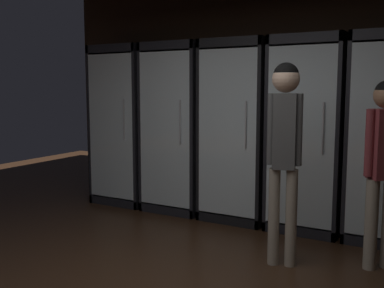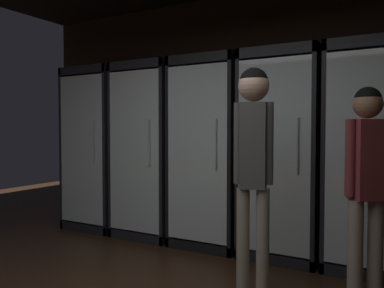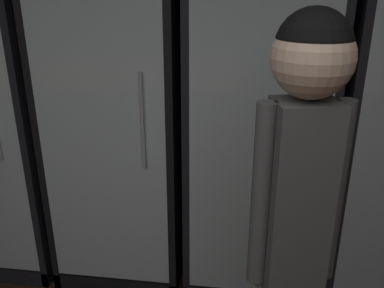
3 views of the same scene
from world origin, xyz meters
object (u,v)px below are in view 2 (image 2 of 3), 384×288
cooler_center (212,154)px  cooler_far_right (372,159)px  cooler_right (284,156)px  shopper_near (253,151)px  cooler_left (152,151)px  shopper_far (367,172)px  cooler_far_left (102,150)px

cooler_center → cooler_far_right: 1.61m
cooler_right → cooler_far_right: size_ratio=1.00×
cooler_center → cooler_right: bearing=-0.1°
shopper_near → cooler_far_right: bearing=58.8°
cooler_left → shopper_far: bearing=-18.6°
cooler_center → shopper_near: bearing=-51.9°
cooler_left → shopper_near: (1.71, -1.16, 0.11)m
cooler_far_left → shopper_far: bearing=-14.2°
cooler_right → cooler_far_right: bearing=0.1°
cooler_far_right → shopper_near: 1.36m
cooler_right → shopper_far: 1.17m
cooler_far_right → shopper_near: cooler_far_right is taller
cooler_center → shopper_far: cooler_center is taller
cooler_far_left → cooler_center: bearing=0.1°
shopper_near → shopper_far: bearing=24.6°
cooler_far_left → cooler_left: 0.80m
cooler_left → shopper_near: bearing=-34.0°
cooler_far_left → shopper_far: 3.35m
cooler_left → cooler_center: 0.80m
shopper_far → cooler_center: bearing=153.3°
shopper_far → cooler_far_right: bearing=92.0°
cooler_center → shopper_far: 1.83m
cooler_left → cooler_center: (0.80, 0.00, -0.01)m
cooler_center → shopper_near: (0.91, -1.16, 0.12)m
cooler_right → cooler_far_left: bearing=-180.0°
cooler_left → cooler_far_right: same height
cooler_right → shopper_near: bearing=-84.9°
cooler_left → cooler_right: same height
cooler_left → shopper_near: size_ratio=1.19×
cooler_far_left → cooler_far_right: 3.22m
cooler_far_left → shopper_far: size_ratio=1.30×
cooler_left → cooler_right: (1.61, 0.00, -0.00)m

